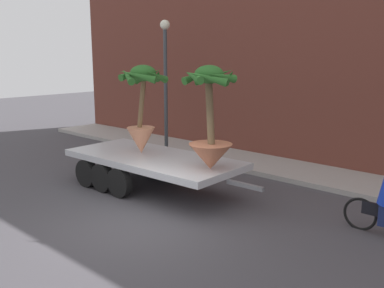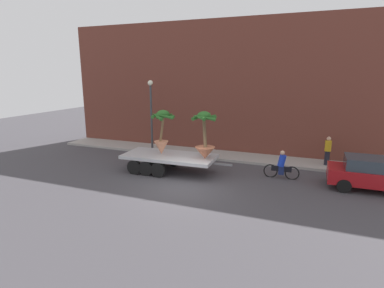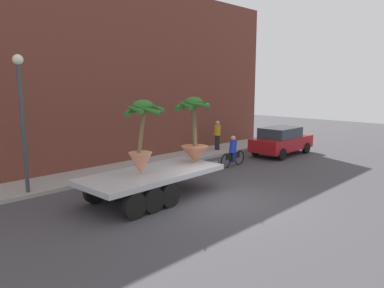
# 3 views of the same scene
# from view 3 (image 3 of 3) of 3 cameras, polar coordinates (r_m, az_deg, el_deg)

# --- Properties ---
(ground_plane) EXTENTS (60.00, 60.00, 0.00)m
(ground_plane) POSITION_cam_3_polar(r_m,az_deg,el_deg) (12.74, 5.28, -8.78)
(ground_plane) COLOR #423F44
(sidewalk) EXTENTS (24.00, 2.20, 0.15)m
(sidewalk) POSITION_cam_3_polar(r_m,az_deg,el_deg) (17.08, -10.78, -3.91)
(sidewalk) COLOR #A39E99
(sidewalk) RESTS_ON ground
(building_facade) EXTENTS (24.00, 1.20, 8.92)m
(building_facade) POSITION_cam_3_polar(r_m,az_deg,el_deg) (18.06, -14.35, 10.72)
(building_facade) COLOR brown
(building_facade) RESTS_ON ground
(flatbed_trailer) EXTENTS (6.19, 2.46, 0.98)m
(flatbed_trailer) POSITION_cam_3_polar(r_m,az_deg,el_deg) (12.50, -7.14, -5.58)
(flatbed_trailer) COLOR #B7BABF
(flatbed_trailer) RESTS_ON ground
(potted_palm_rear) EXTENTS (1.47, 1.50, 2.54)m
(potted_palm_rear) POSITION_cam_3_polar(r_m,az_deg,el_deg) (13.78, 0.37, 1.42)
(potted_palm_rear) COLOR #B26647
(potted_palm_rear) RESTS_ON flatbed_trailer
(potted_palm_middle) EXTENTS (1.39, 1.44, 2.50)m
(potted_palm_middle) POSITION_cam_3_polar(r_m,az_deg,el_deg) (12.10, -7.93, 1.22)
(potted_palm_middle) COLOR tan
(potted_palm_middle) RESTS_ON flatbed_trailer
(cyclist) EXTENTS (1.84, 0.35, 1.54)m
(cyclist) POSITION_cam_3_polar(r_m,az_deg,el_deg) (17.65, 6.50, -1.40)
(cyclist) COLOR black
(cyclist) RESTS_ON ground
(parked_car) EXTENTS (4.13, 1.86, 1.58)m
(parked_car) POSITION_cam_3_polar(r_m,az_deg,el_deg) (20.98, 13.98, 0.55)
(parked_car) COLOR maroon
(parked_car) RESTS_ON ground
(pedestrian_near_gate) EXTENTS (0.36, 0.36, 1.71)m
(pedestrian_near_gate) POSITION_cam_3_polar(r_m,az_deg,el_deg) (21.19, 4.04, 1.49)
(pedestrian_near_gate) COLOR black
(pedestrian_near_gate) RESTS_ON sidewalk
(street_lamp) EXTENTS (0.36, 0.36, 4.83)m
(street_lamp) POSITION_cam_3_polar(r_m,az_deg,el_deg) (13.78, -25.43, 5.44)
(street_lamp) COLOR #383D42
(street_lamp) RESTS_ON sidewalk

